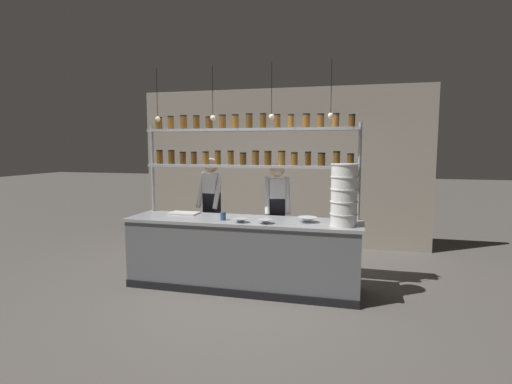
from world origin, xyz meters
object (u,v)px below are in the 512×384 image
Objects in this scene: chef_left at (212,205)px; prep_bowl_near_left at (307,220)px; cutting_board at (184,213)px; prep_bowl_center_front at (241,220)px; spice_shelf_unit at (248,149)px; prep_bowl_center_back at (265,222)px; serving_cup_front at (223,216)px; container_stack at (344,195)px; chef_center at (277,211)px.

chef_left is 6.97× the size of prep_bowl_near_left.
prep_bowl_center_front is (0.95, -0.39, 0.01)m from cutting_board.
prep_bowl_near_left is at bearing -21.32° from spice_shelf_unit.
spice_shelf_unit reaches higher than cutting_board.
prep_bowl_center_back is 1.77× the size of serving_cup_front.
prep_bowl_near_left is 1.31× the size of prep_bowl_center_back.
prep_bowl_center_front is at bearing -39.13° from chef_left.
prep_bowl_near_left is (1.53, -0.68, -0.03)m from chef_left.
cutting_board is at bearing -170.00° from spice_shelf_unit.
cutting_board is at bearing 157.51° from prep_bowl_center_front.
cutting_board is (-0.89, -0.16, -0.90)m from spice_shelf_unit.
container_stack is (1.31, -0.44, -0.54)m from spice_shelf_unit.
prep_bowl_center_front is (-0.81, -0.21, -0.01)m from prep_bowl_near_left.
spice_shelf_unit reaches higher than chef_center.
chef_center is at bearing 90.90° from prep_bowl_center_back.
cutting_board is at bearing 156.11° from serving_cup_front.
prep_bowl_center_back is at bearing -105.69° from chef_center.
container_stack reaches higher than prep_bowl_center_front.
chef_left is 1.03× the size of chef_center.
prep_bowl_center_front is at bearing -84.23° from spice_shelf_unit.
serving_cup_front is (0.69, -0.30, 0.04)m from cutting_board.
chef_left is 1.37m from prep_bowl_center_back.
chef_left is 9.29× the size of prep_bowl_center_front.
prep_bowl_near_left reaches higher than prep_bowl_center_back.
prep_bowl_near_left reaches higher than cutting_board.
prep_bowl_near_left is (0.86, -0.34, -0.88)m from spice_shelf_unit.
container_stack reaches higher than serving_cup_front.
chef_left is 4.23× the size of cutting_board.
prep_bowl_near_left is 2.31× the size of serving_cup_front.
chef_center reaches higher than prep_bowl_center_front.
prep_bowl_center_front is (-1.25, -0.11, -0.35)m from container_stack.
chef_center is at bearing 69.19° from prep_bowl_center_front.
container_stack is (0.95, -0.68, 0.35)m from chef_center.
container_stack is (1.98, -0.78, 0.31)m from chef_left.
prep_bowl_near_left is at bearing 14.89° from prep_bowl_center_front.
chef_left is 1.67m from prep_bowl_near_left.
container_stack is 0.57m from prep_bowl_near_left.
prep_bowl_center_back is (1.26, -0.39, 0.01)m from cutting_board.
spice_shelf_unit reaches higher than prep_bowl_center_front.
prep_bowl_center_back reaches higher than cutting_board.
prep_bowl_center_front is at bearing -174.97° from container_stack.
chef_left is 1.15m from prep_bowl_center_front.
prep_bowl_near_left is at bearing 166.86° from container_stack.
prep_bowl_near_left is (1.75, -0.18, 0.02)m from cutting_board.
chef_center is 0.79m from prep_bowl_center_back.
prep_bowl_center_front is (0.06, -0.55, -0.89)m from spice_shelf_unit.
spice_shelf_unit is at bearing 10.00° from cutting_board.
serving_cup_front is at bearing 171.51° from prep_bowl_center_back.
serving_cup_front reaches higher than prep_bowl_center_back.
spice_shelf_unit is 1.05m from prep_bowl_center_front.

